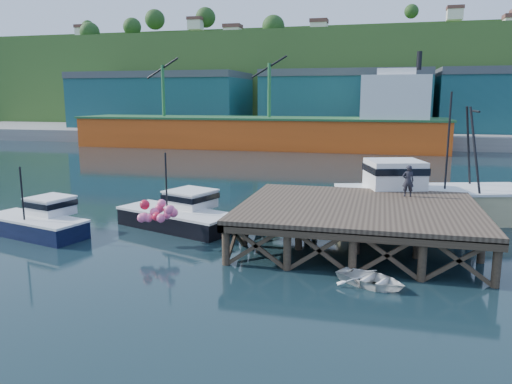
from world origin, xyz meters
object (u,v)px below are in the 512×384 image
(boat_black, at_px, (180,213))
(trawler, at_px, (431,195))
(dinghy, at_px, (371,279))
(dockworker, at_px, (408,181))
(boat_navy, at_px, (39,221))

(boat_black, height_order, trawler, trawler)
(boat_black, distance_m, dinghy, 13.14)
(dockworker, bearing_deg, dinghy, 71.50)
(boat_black, relative_size, trawler, 0.62)
(boat_navy, bearing_deg, trawler, 37.30)
(boat_navy, height_order, dinghy, boat_navy)
(trawler, bearing_deg, dockworker, -130.82)
(boat_navy, height_order, boat_black, boat_black)
(trawler, height_order, dockworker, trawler)
(boat_navy, relative_size, dinghy, 2.29)
(dinghy, bearing_deg, boat_navy, 106.34)
(boat_navy, xyz_separation_m, dockworker, (19.88, 5.28, 2.21))
(boat_black, height_order, dockworker, boat_black)
(trawler, xyz_separation_m, dockworker, (-1.59, -3.56, 1.38))
(boat_navy, xyz_separation_m, trawler, (21.47, 8.84, 0.83))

